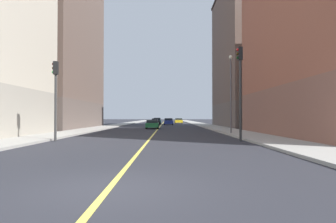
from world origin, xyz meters
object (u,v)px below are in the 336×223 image
at_px(street_lamp_left_near, 232,86).
at_px(car_teal, 159,121).
at_px(building_left_mid, 258,56).
at_px(car_blue, 170,122).
at_px(traffic_light_right_near, 57,89).
at_px(car_green, 154,124).
at_px(building_right_midblock, 49,44).
at_px(car_black, 157,122).
at_px(car_yellow, 180,121).
at_px(traffic_light_left_near, 242,81).

distance_m(street_lamp_left_near, car_teal, 45.95).
xyz_separation_m(building_left_mid, car_blue, (-14.42, 13.11, -10.87)).
bearing_deg(traffic_light_right_near, car_blue, 79.34).
xyz_separation_m(building_left_mid, car_green, (-16.71, -6.60, -10.92)).
relative_size(building_right_midblock, car_blue, 6.02).
bearing_deg(building_right_midblock, car_black, 56.80).
distance_m(building_right_midblock, street_lamp_left_near, 28.38).
relative_size(building_left_mid, car_black, 5.73).
bearing_deg(car_green, building_right_midblock, 177.63).
bearing_deg(car_black, street_lamp_left_near, -76.84).
distance_m(building_right_midblock, car_teal, 35.66).
distance_m(street_lamp_left_near, car_yellow, 47.86).
bearing_deg(building_right_midblock, traffic_light_right_near, -66.90).
height_order(car_yellow, car_blue, car_blue).
bearing_deg(car_yellow, building_left_mid, -66.40).
bearing_deg(car_teal, building_left_mid, -54.98).
relative_size(building_left_mid, street_lamp_left_near, 3.13).
xyz_separation_m(traffic_light_right_near, car_yellow, (10.38, 55.45, -2.92)).
height_order(building_right_midblock, street_lamp_left_near, building_right_midblock).
distance_m(car_yellow, car_blue, 14.22).
bearing_deg(traffic_light_right_near, traffic_light_left_near, 0.00).
bearing_deg(car_yellow, traffic_light_left_near, -87.67).
relative_size(building_right_midblock, car_yellow, 5.49).
bearing_deg(traffic_light_left_near, building_right_midblock, 134.75).
xyz_separation_m(car_blue, car_green, (-2.30, -19.71, -0.06)).
relative_size(building_right_midblock, street_lamp_left_near, 3.29).
bearing_deg(car_teal, building_right_midblock, -115.62).
bearing_deg(car_green, car_teal, 90.83).
bearing_deg(building_left_mid, car_green, -158.46).
bearing_deg(building_right_midblock, car_green, -2.37).
distance_m(building_left_mid, street_lamp_left_near, 23.27).
bearing_deg(building_right_midblock, car_teal, 64.38).
height_order(traffic_light_left_near, car_blue, traffic_light_left_near).
bearing_deg(traffic_light_right_near, street_lamp_left_near, 29.95).
height_order(car_yellow, car_teal, car_teal).
bearing_deg(car_black, traffic_light_left_near, -80.35).
bearing_deg(car_green, building_left_mid, 21.54).
relative_size(car_yellow, car_teal, 1.00).
height_order(street_lamp_left_near, car_teal, street_lamp_left_near).
height_order(building_right_midblock, car_teal, building_right_midblock).
bearing_deg(street_lamp_left_near, building_left_mid, 67.31).
bearing_deg(traffic_light_left_near, traffic_light_right_near, 180.00).
bearing_deg(car_green, car_black, 91.16).
height_order(car_teal, car_green, car_teal).
relative_size(car_teal, car_black, 1.10).
height_order(building_left_mid, traffic_light_right_near, building_left_mid).
bearing_deg(car_teal, car_blue, -76.42).
distance_m(building_left_mid, car_blue, 22.31).
relative_size(street_lamp_left_near, car_yellow, 1.67).
xyz_separation_m(building_right_midblock, traffic_light_right_near, (9.55, -22.38, -8.54)).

